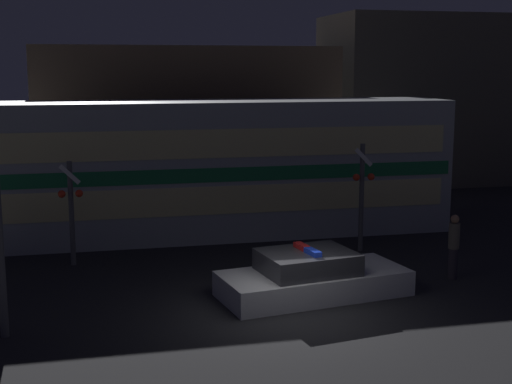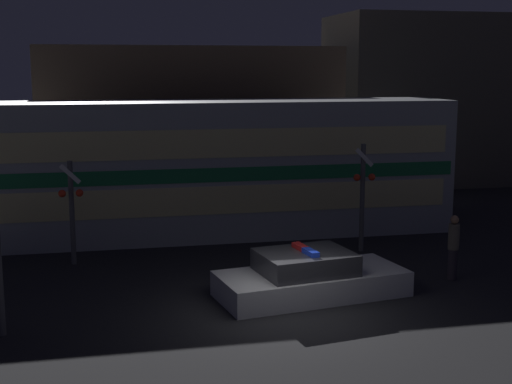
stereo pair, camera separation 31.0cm
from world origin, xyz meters
The scene contains 8 objects.
ground_plane centered at (0.00, 0.00, 0.00)m, with size 120.00×120.00×0.00m, color black.
train centered at (-0.37, 8.51, 2.22)m, with size 15.74×3.02×4.44m.
police_car centered at (0.84, 1.46, 0.45)m, with size 4.82×2.66×1.24m.
pedestrian centered at (4.90, 1.99, 0.88)m, with size 0.29×0.29×1.72m.
crossing_signal_near centered at (3.60, 5.28, 1.81)m, with size 0.68×0.31×3.27m.
crossing_signal_far centered at (-4.89, 5.60, 1.65)m, with size 0.68×0.31×2.95m.
building_left centered at (-0.45, 15.78, 3.17)m, with size 11.91×6.68×6.34m.
building_center centered at (12.53, 17.69, 3.98)m, with size 11.18×5.41×7.97m.
Camera 2 is at (-3.97, -14.61, 5.49)m, focal length 50.00 mm.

